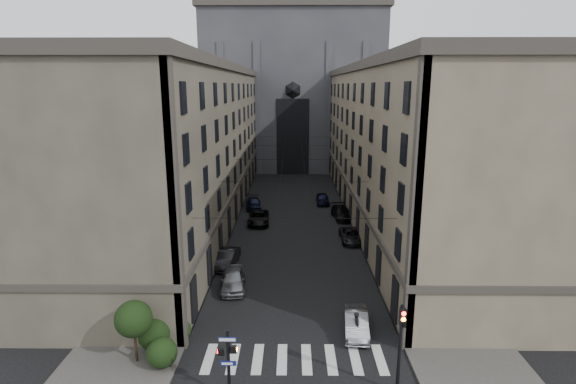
{
  "coord_description": "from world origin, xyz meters",
  "views": [
    {
      "loc": [
        -0.18,
        -19.4,
        16.34
      ],
      "look_at": [
        -0.44,
        11.34,
        9.03
      ],
      "focal_mm": 28.0,
      "sensor_mm": 36.0,
      "label": 1
    }
  ],
  "objects_px": {
    "car_left_far": "(254,203)",
    "car_right_midnear": "(351,235)",
    "pedestrian": "(357,326)",
    "car_right_near": "(356,322)",
    "car_left_midfar": "(259,218)",
    "gothic_tower": "(293,78)",
    "pedestrian_signal_left": "(228,359)",
    "traffic_light_right": "(401,339)",
    "car_right_midfar": "(342,213)",
    "car_right_far": "(323,199)",
    "car_left_near": "(233,279)",
    "car_left_midnear": "(227,258)"
  },
  "relations": [
    {
      "from": "pedestrian",
      "to": "car_right_near",
      "type": "bearing_deg",
      "value": -7.99
    },
    {
      "from": "car_left_far",
      "to": "car_right_far",
      "type": "bearing_deg",
      "value": 7.14
    },
    {
      "from": "car_left_midfar",
      "to": "pedestrian",
      "type": "relative_size",
      "value": 2.8
    },
    {
      "from": "car_right_near",
      "to": "car_right_midnear",
      "type": "distance_m",
      "value": 18.4
    },
    {
      "from": "car_right_near",
      "to": "car_right_midnear",
      "type": "bearing_deg",
      "value": 88.57
    },
    {
      "from": "car_right_far",
      "to": "pedestrian",
      "type": "relative_size",
      "value": 2.26
    },
    {
      "from": "traffic_light_right",
      "to": "car_right_midfar",
      "type": "height_order",
      "value": "traffic_light_right"
    },
    {
      "from": "pedestrian_signal_left",
      "to": "gothic_tower",
      "type": "bearing_deg",
      "value": 87.26
    },
    {
      "from": "traffic_light_right",
      "to": "car_right_midfar",
      "type": "relative_size",
      "value": 0.99
    },
    {
      "from": "gothic_tower",
      "to": "car_left_midfar",
      "type": "bearing_deg",
      "value": -95.68
    },
    {
      "from": "gothic_tower",
      "to": "traffic_light_right",
      "type": "xyz_separation_m",
      "value": [
        5.6,
        -73.04,
        -14.51
      ]
    },
    {
      "from": "car_right_midfar",
      "to": "pedestrian",
      "type": "bearing_deg",
      "value": -100.57
    },
    {
      "from": "car_left_near",
      "to": "car_left_far",
      "type": "relative_size",
      "value": 1.0
    },
    {
      "from": "traffic_light_right",
      "to": "car_right_near",
      "type": "relative_size",
      "value": 1.17
    },
    {
      "from": "car_right_near",
      "to": "car_right_far",
      "type": "bearing_deg",
      "value": 94.81
    },
    {
      "from": "gothic_tower",
      "to": "car_right_midfar",
      "type": "height_order",
      "value": "gothic_tower"
    },
    {
      "from": "car_left_midfar",
      "to": "pedestrian",
      "type": "xyz_separation_m",
      "value": [
        8.32,
        -25.42,
        0.21
      ]
    },
    {
      "from": "car_left_near",
      "to": "car_left_midnear",
      "type": "relative_size",
      "value": 1.06
    },
    {
      "from": "gothic_tower",
      "to": "car_left_midnear",
      "type": "distance_m",
      "value": 58.25
    },
    {
      "from": "traffic_light_right",
      "to": "car_right_far",
      "type": "height_order",
      "value": "traffic_light_right"
    },
    {
      "from": "car_left_far",
      "to": "gothic_tower",
      "type": "bearing_deg",
      "value": 73.89
    },
    {
      "from": "pedestrian",
      "to": "car_left_midfar",
      "type": "bearing_deg",
      "value": 15.72
    },
    {
      "from": "traffic_light_right",
      "to": "car_left_far",
      "type": "height_order",
      "value": "traffic_light_right"
    },
    {
      "from": "car_left_far",
      "to": "car_right_far",
      "type": "height_order",
      "value": "car_right_far"
    },
    {
      "from": "pedestrian_signal_left",
      "to": "car_left_midfar",
      "type": "relative_size",
      "value": 0.74
    },
    {
      "from": "car_left_near",
      "to": "car_left_midfar",
      "type": "distance_m",
      "value": 17.93
    },
    {
      "from": "car_right_far",
      "to": "pedestrian",
      "type": "xyz_separation_m",
      "value": [
        -0.08,
        -34.85,
        0.22
      ]
    },
    {
      "from": "car_left_midnear",
      "to": "pedestrian",
      "type": "relative_size",
      "value": 2.37
    },
    {
      "from": "gothic_tower",
      "to": "car_left_midfar",
      "type": "relative_size",
      "value": 10.76
    },
    {
      "from": "car_right_midnear",
      "to": "car_left_far",
      "type": "bearing_deg",
      "value": 130.31
    },
    {
      "from": "car_right_far",
      "to": "car_left_midfar",
      "type": "bearing_deg",
      "value": -131.71
    },
    {
      "from": "car_right_near",
      "to": "car_right_far",
      "type": "height_order",
      "value": "car_right_far"
    },
    {
      "from": "car_left_midnear",
      "to": "car_right_midfar",
      "type": "bearing_deg",
      "value": 58.36
    },
    {
      "from": "car_right_far",
      "to": "car_right_midnear",
      "type": "bearing_deg",
      "value": -82.78
    },
    {
      "from": "car_left_far",
      "to": "car_right_far",
      "type": "distance_m",
      "value": 9.9
    },
    {
      "from": "car_left_near",
      "to": "car_left_far",
      "type": "height_order",
      "value": "car_left_near"
    },
    {
      "from": "car_right_near",
      "to": "car_right_midfar",
      "type": "xyz_separation_m",
      "value": [
        1.93,
        26.76,
        0.03
      ]
    },
    {
      "from": "car_left_near",
      "to": "car_left_midnear",
      "type": "bearing_deg",
      "value": 98.54
    },
    {
      "from": "car_right_near",
      "to": "gothic_tower",
      "type": "bearing_deg",
      "value": 98.41
    },
    {
      "from": "car_right_near",
      "to": "car_right_far",
      "type": "relative_size",
      "value": 1.02
    },
    {
      "from": "gothic_tower",
      "to": "pedestrian_signal_left",
      "type": "height_order",
      "value": "gothic_tower"
    },
    {
      "from": "pedestrian_signal_left",
      "to": "car_left_midnear",
      "type": "relative_size",
      "value": 0.88
    },
    {
      "from": "car_left_far",
      "to": "car_right_midnear",
      "type": "xyz_separation_m",
      "value": [
        11.59,
        -13.24,
        -0.03
      ]
    },
    {
      "from": "traffic_light_right",
      "to": "pedestrian",
      "type": "bearing_deg",
      "value": 105.42
    },
    {
      "from": "traffic_light_right",
      "to": "pedestrian",
      "type": "xyz_separation_m",
      "value": [
        -1.48,
        5.37,
        -2.33
      ]
    },
    {
      "from": "car_right_midnear",
      "to": "pedestrian",
      "type": "distance_m",
      "value": 19.23
    },
    {
      "from": "car_right_far",
      "to": "car_left_midnear",
      "type": "bearing_deg",
      "value": -114.8
    },
    {
      "from": "car_left_near",
      "to": "car_right_near",
      "type": "relative_size",
      "value": 1.09
    },
    {
      "from": "gothic_tower",
      "to": "pedestrian_signal_left",
      "type": "relative_size",
      "value": 14.5
    },
    {
      "from": "car_left_far",
      "to": "pedestrian",
      "type": "relative_size",
      "value": 2.5
    }
  ]
}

